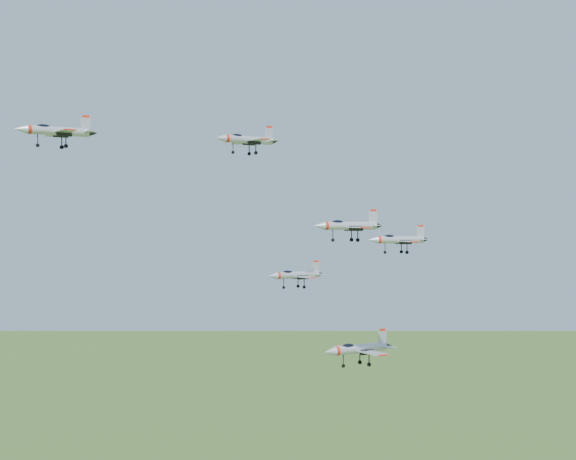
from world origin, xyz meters
TOP-DOWN VIEW (x-y plane):
  - jet_lead at (-25.17, 13.11)m, footprint 12.25×10.15m
  - jet_left_high at (-1.45, -1.87)m, footprint 10.82×8.93m
  - jet_right_high at (4.93, -17.73)m, footprint 10.62×8.99m
  - jet_left_low at (15.09, 7.96)m, footprint 11.24×9.34m
  - jet_right_low at (21.48, -10.56)m, footprint 10.58×9.02m
  - jet_trail at (19.28, -3.47)m, footprint 13.78×11.41m

SIDE VIEW (x-z plane):
  - jet_trail at x=19.28m, z-range 114.50..118.19m
  - jet_left_low at x=15.09m, z-range 126.48..129.49m
  - jet_right_low at x=21.48m, z-range 132.88..135.76m
  - jet_right_high at x=4.93m, z-range 135.17..138.04m
  - jet_left_high at x=-1.45m, z-range 147.98..150.87m
  - jet_lead at x=-25.17m, z-range 148.88..152.16m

